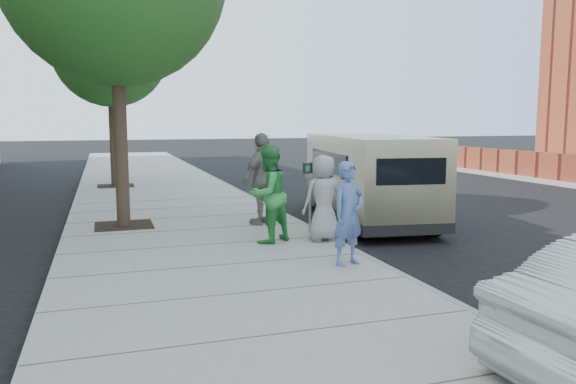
# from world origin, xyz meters

# --- Properties ---
(ground) EXTENTS (120.00, 120.00, 0.00)m
(ground) POSITION_xyz_m (0.00, 0.00, 0.00)
(ground) COLOR black
(ground) RESTS_ON ground
(sidewalk) EXTENTS (5.00, 60.00, 0.15)m
(sidewalk) POSITION_xyz_m (-1.00, 0.00, 0.07)
(sidewalk) COLOR gray
(sidewalk) RESTS_ON ground
(curb_face) EXTENTS (0.12, 60.00, 0.16)m
(curb_face) POSITION_xyz_m (1.44, 0.00, 0.07)
(curb_face) COLOR gray
(curb_face) RESTS_ON ground
(tree_far) EXTENTS (3.92, 3.80, 6.49)m
(tree_far) POSITION_xyz_m (-2.25, 10.00, 4.88)
(tree_far) COLOR black
(tree_far) RESTS_ON sidewalk
(parking_meter) EXTENTS (0.30, 0.13, 1.40)m
(parking_meter) POSITION_xyz_m (1.25, 0.50, 1.17)
(parking_meter) COLOR gray
(parking_meter) RESTS_ON sidewalk
(van) EXTENTS (2.51, 5.67, 2.03)m
(van) POSITION_xyz_m (3.21, 1.91, 1.08)
(van) COLOR tan
(van) RESTS_ON ground
(person_officer) EXTENTS (0.68, 0.56, 1.62)m
(person_officer) POSITION_xyz_m (0.91, -2.09, 0.96)
(person_officer) COLOR #516EAC
(person_officer) RESTS_ON sidewalk
(person_green_shirt) EXTENTS (1.09, 1.01, 1.79)m
(person_green_shirt) POSITION_xyz_m (0.19, -0.15, 1.05)
(person_green_shirt) COLOR green
(person_green_shirt) RESTS_ON sidewalk
(person_gray_shirt) EXTENTS (0.84, 0.60, 1.61)m
(person_gray_shirt) POSITION_xyz_m (1.20, -0.34, 0.95)
(person_gray_shirt) COLOR #9F9FA1
(person_gray_shirt) RESTS_ON sidewalk
(person_striped_polo) EXTENTS (1.23, 1.03, 1.98)m
(person_striped_polo) POSITION_xyz_m (0.59, 1.64, 1.14)
(person_striped_polo) COLOR gray
(person_striped_polo) RESTS_ON sidewalk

